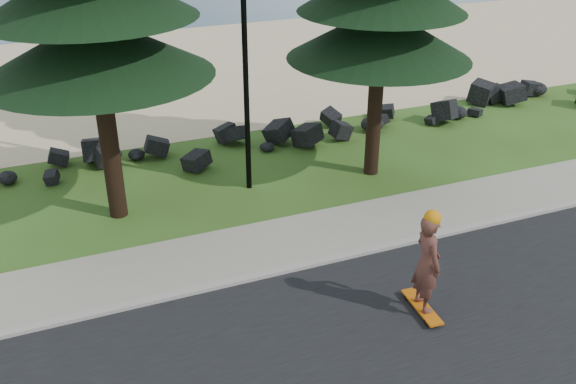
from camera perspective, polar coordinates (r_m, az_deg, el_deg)
name	(u,v)px	position (r m, az deg, el deg)	size (l,w,h in m)	color
ground	(294,246)	(14.75, 0.58, -4.80)	(160.00, 160.00, 0.00)	#354F18
road	(395,375)	(11.58, 9.49, -15.75)	(160.00, 7.00, 0.02)	black
kerb	(310,264)	(14.03, 2.00, -6.44)	(160.00, 0.20, 0.10)	#ABA39A
sidewalk	(291,240)	(14.89, 0.29, -4.29)	(160.00, 2.00, 0.08)	gray
beach_sand	(161,73)	(27.60, -11.23, 10.32)	(160.00, 15.00, 0.01)	beige
seawall_boulders	(223,154)	(19.44, -5.77, 3.39)	(60.00, 2.40, 1.10)	black
lamp_post	(244,34)	(15.93, -3.89, 13.80)	(0.25, 0.14, 8.14)	black
skateboarder	(427,263)	(12.39, 12.26, -6.21)	(0.53, 1.22, 2.24)	#CF600C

